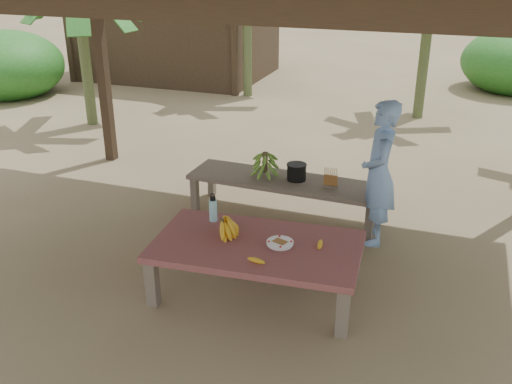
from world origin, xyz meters
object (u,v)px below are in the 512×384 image
(ripe_banana_bunch, at_px, (222,226))
(plate, at_px, (280,243))
(water_flask, at_px, (213,209))
(cooking_pot, at_px, (297,172))
(work_table, at_px, (257,250))
(bench, at_px, (284,184))
(woman, at_px, (379,174))

(ripe_banana_bunch, distance_m, plate, 0.55)
(water_flask, height_order, cooking_pot, water_flask)
(work_table, bearing_deg, bench, 94.16)
(bench, height_order, plate, plate)
(water_flask, bearing_deg, bench, 77.65)
(water_flask, xyz_separation_m, cooking_pot, (0.42, 1.37, -0.08))
(bench, bearing_deg, plate, -72.47)
(ripe_banana_bunch, relative_size, water_flask, 1.02)
(ripe_banana_bunch, bearing_deg, woman, 48.05)
(work_table, height_order, cooking_pot, cooking_pot)
(ripe_banana_bunch, xyz_separation_m, plate, (0.54, -0.00, -0.07))
(plate, distance_m, cooking_pot, 1.64)
(ripe_banana_bunch, bearing_deg, work_table, -7.52)
(ripe_banana_bunch, xyz_separation_m, cooking_pot, (0.23, 1.61, -0.05))
(work_table, distance_m, plate, 0.22)
(plate, height_order, woman, woman)
(water_flask, bearing_deg, cooking_pot, 72.77)
(plate, xyz_separation_m, cooking_pot, (-0.31, 1.61, 0.02))
(ripe_banana_bunch, distance_m, woman, 1.77)
(cooking_pot, xyz_separation_m, woman, (0.94, -0.29, 0.22))
(ripe_banana_bunch, relative_size, woman, 0.19)
(bench, bearing_deg, water_flask, -100.43)
(water_flask, xyz_separation_m, woman, (1.37, 1.07, 0.14))
(work_table, relative_size, water_flask, 6.63)
(work_table, bearing_deg, cooking_pot, 89.48)
(work_table, distance_m, bench, 1.64)
(ripe_banana_bunch, bearing_deg, plate, -0.47)
(work_table, bearing_deg, water_flask, 147.63)
(ripe_banana_bunch, xyz_separation_m, water_flask, (-0.19, 0.24, 0.03))
(work_table, xyz_separation_m, water_flask, (-0.53, 0.28, 0.18))
(bench, relative_size, water_flask, 7.87)
(work_table, height_order, plate, plate)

